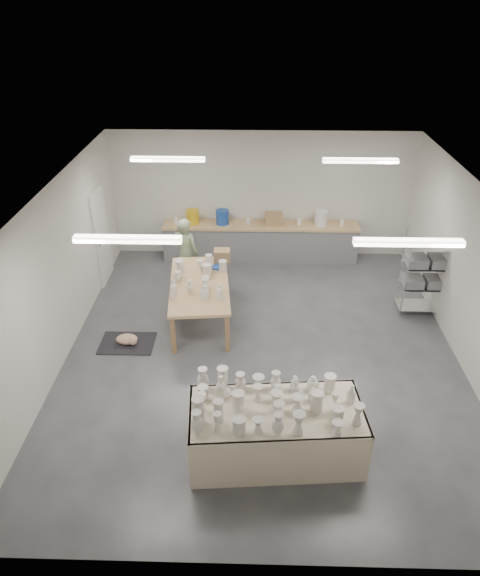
{
  "coord_description": "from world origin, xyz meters",
  "views": [
    {
      "loc": [
        -0.19,
        -7.46,
        5.78
      ],
      "look_at": [
        -0.4,
        0.48,
        1.05
      ],
      "focal_mm": 32.0,
      "sensor_mm": 36.0,
      "label": 1
    }
  ],
  "objects_px": {
    "red_stool": "(188,271)",
    "potter": "(186,254)",
    "drying_table": "(274,429)",
    "work_table": "(201,281)"
  },
  "relations": [
    {
      "from": "drying_table",
      "to": "work_table",
      "type": "xyz_separation_m",
      "value": [
        -1.32,
        3.45,
        0.37
      ]
    },
    {
      "from": "drying_table",
      "to": "potter",
      "type": "xyz_separation_m",
      "value": [
        -1.76,
        4.64,
        0.35
      ]
    },
    {
      "from": "drying_table",
      "to": "potter",
      "type": "height_order",
      "value": "potter"
    },
    {
      "from": "work_table",
      "to": "potter",
      "type": "height_order",
      "value": "potter"
    },
    {
      "from": "potter",
      "to": "drying_table",
      "type": "bearing_deg",
      "value": 129.94
    },
    {
      "from": "drying_table",
      "to": "potter",
      "type": "relative_size",
      "value": 1.51
    },
    {
      "from": "red_stool",
      "to": "potter",
      "type": "bearing_deg",
      "value": -90.0
    },
    {
      "from": "potter",
      "to": "red_stool",
      "type": "bearing_deg",
      "value": -70.87
    },
    {
      "from": "work_table",
      "to": "potter",
      "type": "distance_m",
      "value": 1.27
    },
    {
      "from": "work_table",
      "to": "potter",
      "type": "bearing_deg",
      "value": 104.79
    }
  ]
}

